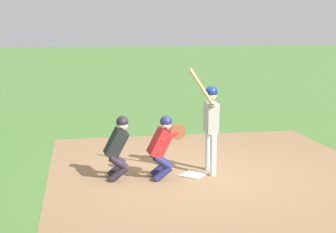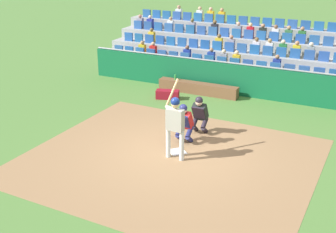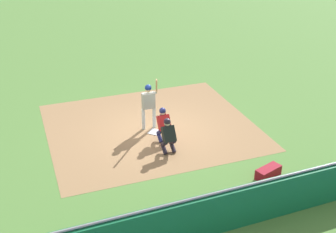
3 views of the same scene
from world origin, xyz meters
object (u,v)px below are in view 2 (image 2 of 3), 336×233
catcher_crouching (184,121)px  equipment_duffel_bag (168,95)px  water_bottle_on_bench (175,77)px  dugout_bench (198,88)px  home_plate_marker (177,152)px  home_plate_umpire (200,113)px  batter_at_plate (175,121)px

catcher_crouching → equipment_duffel_bag: bearing=-57.2°
water_bottle_on_bench → catcher_crouching: bearing=117.8°
dugout_bench → home_plate_marker: bearing=106.2°
home_plate_marker → equipment_duffel_bag: equipment_duffel_bag is taller
home_plate_umpire → equipment_duffel_bag: size_ratio=1.46×
catcher_crouching → home_plate_marker: bearing=98.9°
water_bottle_on_bench → equipment_duffel_bag: bearing=99.8°
home_plate_marker → dugout_bench: (1.49, -5.15, 0.20)m
home_plate_umpire → water_bottle_on_bench: 4.47m
home_plate_marker → water_bottle_on_bench: (2.49, -5.16, 0.53)m
home_plate_umpire → dugout_bench: bearing=-67.0°
batter_at_plate → home_plate_umpire: 1.92m
dugout_bench → water_bottle_on_bench: bearing=-0.9°
batter_at_plate → catcher_crouching: (0.19, -1.02, -0.41)m
catcher_crouching → water_bottle_on_bench: catcher_crouching is taller
water_bottle_on_bench → home_plate_marker: bearing=115.7°
home_plate_marker → water_bottle_on_bench: size_ratio=2.07×
batter_at_plate → equipment_duffel_bag: (2.39, -4.44, -0.95)m
catcher_crouching → dugout_bench: size_ratio=0.39×
batter_at_plate → equipment_duffel_bag: 5.13m
home_plate_marker → catcher_crouching: catcher_crouching is taller
batter_at_plate → catcher_crouching: batter_at_plate is taller
dugout_bench → catcher_crouching: bearing=107.2°
home_plate_marker → water_bottle_on_bench: bearing=-64.3°
home_plate_marker → equipment_duffel_bag: bearing=-60.5°
batter_at_plate → equipment_duffel_bag: size_ratio=2.48×
catcher_crouching → equipment_duffel_bag: 4.10m
equipment_duffel_bag → dugout_bench: bearing=-143.0°
batter_at_plate → home_plate_umpire: batter_at_plate is taller
home_plate_umpire → water_bottle_on_bench: home_plate_umpire is taller
catcher_crouching → water_bottle_on_bench: bearing=-62.2°
water_bottle_on_bench → dugout_bench: bearing=179.1°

